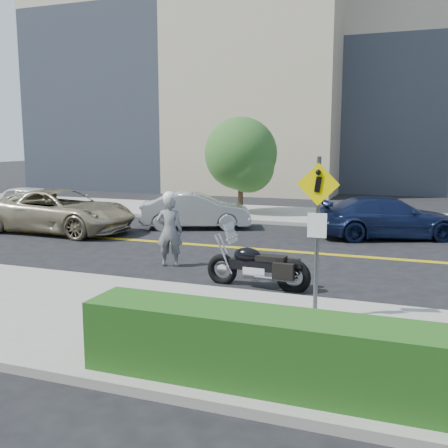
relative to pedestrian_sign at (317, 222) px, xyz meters
name	(u,v)px	position (x,y,z in m)	size (l,w,h in m)	color
ground_plane	(223,247)	(-4.20, 6.31, -1.96)	(120.00, 120.00, 0.00)	black
sidewalk_near	(89,315)	(-4.20, -1.19, -1.89)	(60.00, 5.00, 0.15)	#9E9B91
sidewalk_far	(280,215)	(-4.20, 13.81, -1.89)	(60.00, 5.00, 0.15)	#9E9B91
building_left	(201,18)	(-14.20, 28.31, 10.54)	(22.00, 14.00, 25.00)	tan
hedge	(417,371)	(1.80, -2.99, -1.31)	(9.00, 0.90, 1.00)	#235619
pedestrian_sign	(317,222)	(0.00, 0.00, 0.00)	(0.78, 0.08, 3.00)	#4C4C51
motorcyclist	(170,229)	(-4.64, 3.28, -0.92)	(0.82, 0.66, 2.08)	silver
motorcycle	(258,256)	(-1.74, 2.08, -1.21)	(2.47, 0.75, 1.50)	black
suv	(60,211)	(-10.96, 6.79, -1.15)	(2.69, 5.83, 1.62)	tan
parked_car_white	(33,202)	(-14.59, 9.59, -1.24)	(1.70, 4.21, 1.44)	white
parked_car_silver	(196,211)	(-6.50, 9.38, -1.25)	(1.50, 4.31, 1.42)	#B7BBC0
parked_car_blue	(388,218)	(0.75, 9.83, -1.22)	(2.06, 5.08, 1.47)	#172147
tree_far_a	(241,154)	(-5.95, 13.29, 0.90)	(3.31, 3.31, 4.52)	#382619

